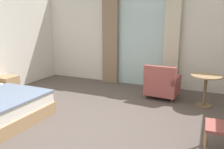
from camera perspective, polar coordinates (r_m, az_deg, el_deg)
The scene contains 8 objects.
ground at distance 4.10m, azimuth -7.73°, elevation -14.25°, with size 6.84×7.05×0.10m, color #564C47.
wall_back at distance 6.65m, azimuth 6.98°, elevation 9.37°, with size 6.44×0.12×2.80m, color silver.
balcony_glass_door at distance 6.56m, azimuth 7.24°, elevation 7.84°, with size 1.38×0.02×2.46m, color silver.
curtain_panel_left at distance 6.79m, azimuth -0.46°, elevation 8.60°, with size 0.49×0.10×2.58m, color #897056.
curtain_panel_right at distance 6.26m, azimuth 15.06°, elevation 7.76°, with size 0.41×0.10×2.58m, color beige.
nightstand at distance 6.46m, azimuth -25.45°, elevation -2.44°, with size 0.51×0.45×0.47m.
armchair_by_window at distance 5.60m, azimuth 12.69°, elevation -2.55°, with size 0.82×0.74×0.84m.
round_cafe_table at distance 5.31m, azimuth 22.93°, elevation -2.16°, with size 0.65×0.65×0.71m.
Camera 1 is at (1.96, -3.07, 1.83)m, focal length 35.55 mm.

